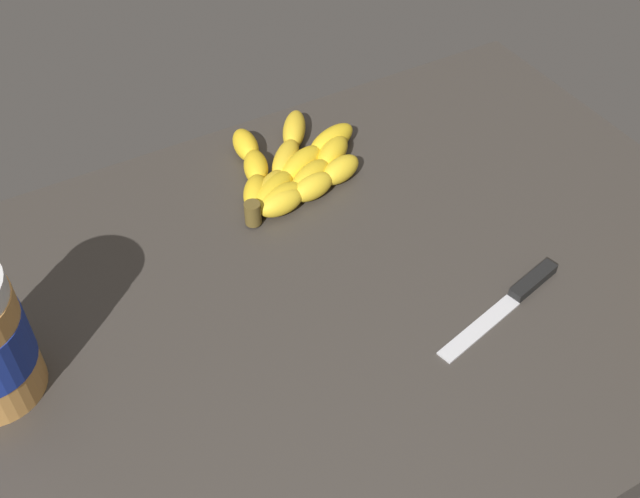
% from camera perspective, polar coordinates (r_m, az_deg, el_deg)
% --- Properties ---
extents(ground_plane, '(0.95, 0.67, 0.05)m').
position_cam_1_polar(ground_plane, '(0.88, 2.15, -3.68)').
color(ground_plane, '#38332D').
extents(banana_bunch, '(0.21, 0.18, 0.03)m').
position_cam_1_polar(banana_bunch, '(0.99, -2.07, 5.84)').
color(banana_bunch, yellow).
rests_on(banana_bunch, ground_plane).
extents(butter_knife, '(0.19, 0.06, 0.01)m').
position_cam_1_polar(butter_knife, '(0.87, 13.89, -3.72)').
color(butter_knife, silver).
rests_on(butter_knife, ground_plane).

